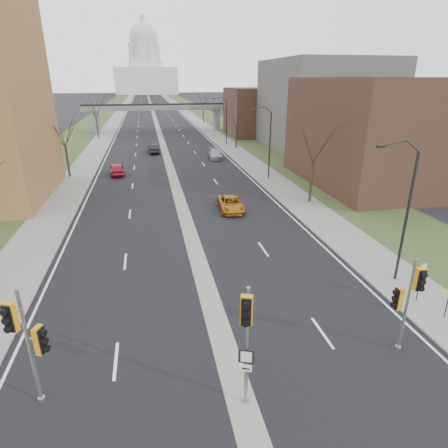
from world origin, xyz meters
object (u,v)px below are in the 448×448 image
object	(u,v)px
car_left_near	(117,169)
car_right_mid	(215,154)
car_left_far	(153,148)
signal_pole_right	(408,295)
speed_limit_sign	(421,276)
signal_pole_median	(247,330)
car_right_near	(231,204)
signal_pole_left	(27,335)

from	to	relation	value
car_left_near	car_right_mid	xyz separation A→B (m)	(14.61, 7.98, -0.07)
car_left_far	signal_pole_right	bearing A→B (deg)	95.34
car_right_mid	speed_limit_sign	bearing A→B (deg)	-79.87
car_left_near	signal_pole_median	bearing A→B (deg)	94.93
signal_pole_median	car_right_near	bearing A→B (deg)	99.72
signal_pole_right	car_left_near	distance (m)	41.02
car_right_mid	signal_pole_left	bearing A→B (deg)	-103.28
signal_pole_left	speed_limit_sign	size ratio (longest dim) A/B	2.20
car_left_far	car_right_mid	xyz separation A→B (m)	(9.52, -6.77, -0.08)
speed_limit_sign	signal_pole_median	bearing A→B (deg)	-173.08
speed_limit_sign	car_left_near	world-z (taller)	speed_limit_sign
signal_pole_left	signal_pole_median	size ratio (longest dim) A/B	0.99
signal_pole_right	car_right_mid	xyz separation A→B (m)	(-0.26, 46.14, -2.40)
signal_pole_left	signal_pole_right	xyz separation A→B (m)	(15.39, 0.01, -0.23)
car_right_near	car_left_near	bearing A→B (deg)	127.46
signal_pole_median	car_right_mid	xyz separation A→B (m)	(7.45, 47.75, -2.90)
car_left_near	car_right_near	world-z (taller)	car_left_near
signal_pole_left	car_right_mid	distance (m)	48.63
signal_pole_left	speed_limit_sign	distance (m)	19.44
car_right_mid	signal_pole_median	bearing A→B (deg)	-93.99
signal_pole_right	speed_limit_sign	world-z (taller)	signal_pole_right
signal_pole_median	car_right_mid	bearing A→B (deg)	101.97
signal_pole_right	car_left_far	size ratio (longest dim) A/B	1.01
signal_pole_median	signal_pole_right	distance (m)	7.90
speed_limit_sign	signal_pole_right	bearing A→B (deg)	-153.56
car_left_near	car_left_far	distance (m)	15.60
signal_pole_right	car_right_near	size ratio (longest dim) A/B	0.98
car_right_mid	signal_pole_right	bearing A→B (deg)	-84.80
signal_pole_median	car_left_far	world-z (taller)	signal_pole_median
signal_pole_median	car_right_mid	world-z (taller)	signal_pole_median
signal_pole_right	car_right_mid	world-z (taller)	signal_pole_right
signal_pole_left	signal_pole_right	bearing A→B (deg)	23.02
speed_limit_sign	car_right_mid	world-z (taller)	speed_limit_sign
signal_pole_median	car_right_mid	distance (m)	48.41
car_right_near	speed_limit_sign	bearing A→B (deg)	-65.68
car_left_far	car_left_near	bearing A→B (deg)	65.83
signal_pole_right	signal_pole_left	bearing A→B (deg)	-175.68
car_left_near	car_left_far	bearing A→B (deg)	-114.31
signal_pole_median	car_left_far	distance (m)	54.63
signal_pole_left	signal_pole_right	world-z (taller)	signal_pole_left
signal_pole_left	car_left_near	bearing A→B (deg)	112.20
signal_pole_left	car_right_near	xyz separation A→B (m)	(12.16, 21.19, -2.66)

